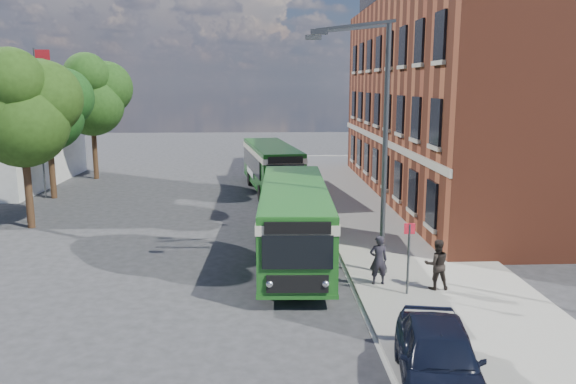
{
  "coord_description": "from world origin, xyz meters",
  "views": [
    {
      "loc": [
        0.93,
        -21.48,
        6.93
      ],
      "look_at": [
        2.0,
        2.95,
        2.2
      ],
      "focal_mm": 35.0,
      "sensor_mm": 36.0,
      "label": 1
    }
  ],
  "objects_px": {
    "street_lamp": "(375,146)",
    "bus_rear": "(272,163)",
    "bus_front": "(294,215)",
    "parked_car": "(439,357)"
  },
  "relations": [
    {
      "from": "street_lamp",
      "to": "bus_rear",
      "type": "height_order",
      "value": "street_lamp"
    },
    {
      "from": "bus_front",
      "to": "parked_car",
      "type": "bearing_deg",
      "value": -74.96
    },
    {
      "from": "street_lamp",
      "to": "parked_car",
      "type": "distance_m",
      "value": 8.91
    },
    {
      "from": "bus_front",
      "to": "bus_rear",
      "type": "relative_size",
      "value": 1.05
    },
    {
      "from": "street_lamp",
      "to": "bus_rear",
      "type": "bearing_deg",
      "value": 101.41
    },
    {
      "from": "bus_front",
      "to": "bus_rear",
      "type": "distance_m",
      "value": 14.8
    },
    {
      "from": "bus_rear",
      "to": "street_lamp",
      "type": "bearing_deg",
      "value": -78.59
    },
    {
      "from": "street_lamp",
      "to": "parked_car",
      "type": "xyz_separation_m",
      "value": [
        -0.03,
        -8.03,
        -3.87
      ]
    },
    {
      "from": "bus_rear",
      "to": "bus_front",
      "type": "bearing_deg",
      "value": -87.42
    },
    {
      "from": "bus_front",
      "to": "parked_car",
      "type": "height_order",
      "value": "bus_front"
    }
  ]
}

